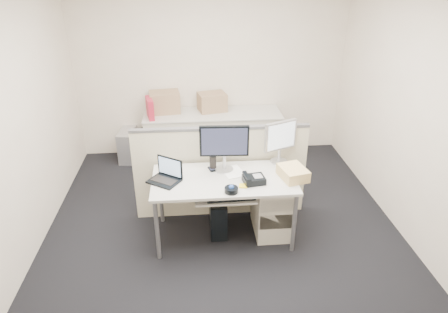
{
  "coord_description": "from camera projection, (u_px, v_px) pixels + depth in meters",
  "views": [
    {
      "loc": [
        -0.31,
        -3.62,
        2.8
      ],
      "look_at": [
        0.01,
        0.15,
        0.91
      ],
      "focal_mm": 32.0,
      "sensor_mm": 36.0,
      "label": 1
    }
  ],
  "objects": [
    {
      "name": "floor",
      "position": [
        224.0,
        235.0,
        4.5
      ],
      "size": [
        4.0,
        4.5,
        0.01
      ],
      "primitive_type": "cube",
      "color": "black",
      "rests_on": "ground"
    },
    {
      "name": "wall_back",
      "position": [
        211.0,
        67.0,
        5.9
      ],
      "size": [
        4.0,
        0.02,
        2.7
      ],
      "primitive_type": "cube",
      "color": "silver",
      "rests_on": "ground"
    },
    {
      "name": "wall_front",
      "position": [
        264.0,
        299.0,
        1.89
      ],
      "size": [
        4.0,
        0.02,
        2.7
      ],
      "primitive_type": "cube",
      "color": "silver",
      "rests_on": "ground"
    },
    {
      "name": "wall_left",
      "position": [
        12.0,
        130.0,
        3.74
      ],
      "size": [
        0.02,
        4.5,
        2.7
      ],
      "primitive_type": "cube",
      "color": "silver",
      "rests_on": "ground"
    },
    {
      "name": "wall_right",
      "position": [
        420.0,
        117.0,
        4.05
      ],
      "size": [
        0.02,
        4.5,
        2.7
      ],
      "primitive_type": "cube",
      "color": "silver",
      "rests_on": "ground"
    },
    {
      "name": "desk",
      "position": [
        224.0,
        184.0,
        4.2
      ],
      "size": [
        1.5,
        0.75,
        0.73
      ],
      "color": "beige",
      "rests_on": "floor"
    },
    {
      "name": "keyboard_tray",
      "position": [
        225.0,
        196.0,
        4.06
      ],
      "size": [
        0.62,
        0.32,
        0.02
      ],
      "primitive_type": "cube",
      "color": "beige",
      "rests_on": "desk"
    },
    {
      "name": "drawer_pedestal",
      "position": [
        273.0,
        206.0,
        4.44
      ],
      "size": [
        0.4,
        0.55,
        0.65
      ],
      "primitive_type": "cube",
      "color": "beige",
      "rests_on": "floor"
    },
    {
      "name": "cubicle_partition",
      "position": [
        221.0,
        173.0,
        4.65
      ],
      "size": [
        2.0,
        0.06,
        1.1
      ],
      "primitive_type": "cube",
      "color": "beige",
      "rests_on": "floor"
    },
    {
      "name": "back_counter",
      "position": [
        213.0,
        137.0,
        6.06
      ],
      "size": [
        2.0,
        0.6,
        0.72
      ],
      "primitive_type": "cube",
      "color": "beige",
      "rests_on": "floor"
    },
    {
      "name": "monitor_main",
      "position": [
        224.0,
        149.0,
        4.22
      ],
      "size": [
        0.53,
        0.23,
        0.52
      ],
      "primitive_type": "cube",
      "rotation": [
        0.0,
        0.0,
        -0.06
      ],
      "color": "black",
      "rests_on": "desk"
    },
    {
      "name": "monitor_small",
      "position": [
        280.0,
        143.0,
        4.4
      ],
      "size": [
        0.44,
        0.34,
        0.48
      ],
      "primitive_type": "cube",
      "rotation": [
        0.0,
        0.0,
        0.41
      ],
      "color": "#B7B7BC",
      "rests_on": "desk"
    },
    {
      "name": "laptop",
      "position": [
        163.0,
        172.0,
        4.06
      ],
      "size": [
        0.38,
        0.36,
        0.23
      ],
      "primitive_type": "cube",
      "rotation": [
        0.0,
        0.0,
        -0.59
      ],
      "color": "black",
      "rests_on": "desk"
    },
    {
      "name": "trackball",
      "position": [
        231.0,
        190.0,
        3.92
      ],
      "size": [
        0.14,
        0.14,
        0.05
      ],
      "primitive_type": "cylinder",
      "rotation": [
        0.0,
        0.0,
        0.03
      ],
      "color": "black",
      "rests_on": "desk"
    },
    {
      "name": "desk_phone",
      "position": [
        254.0,
        180.0,
        4.08
      ],
      "size": [
        0.24,
        0.2,
        0.07
      ],
      "primitive_type": "cube",
      "rotation": [
        0.0,
        0.0,
        0.15
      ],
      "color": "black",
      "rests_on": "desk"
    },
    {
      "name": "paper_stack",
      "position": [
        233.0,
        172.0,
        4.29
      ],
      "size": [
        0.28,
        0.32,
        0.01
      ],
      "primitive_type": "cube",
      "rotation": [
        0.0,
        0.0,
        0.32
      ],
      "color": "white",
      "rests_on": "desk"
    },
    {
      "name": "sticky_pad",
      "position": [
        243.0,
        186.0,
        4.03
      ],
      "size": [
        0.09,
        0.09,
        0.01
      ],
      "primitive_type": "cube",
      "rotation": [
        0.0,
        0.0,
        -0.15
      ],
      "color": "yellow",
      "rests_on": "desk"
    },
    {
      "name": "travel_mug",
      "position": [
        213.0,
        162.0,
        4.33
      ],
      "size": [
        0.08,
        0.08,
        0.16
      ],
      "primitive_type": "cylinder",
      "rotation": [
        0.0,
        0.0,
        -0.11
      ],
      "color": "black",
      "rests_on": "desk"
    },
    {
      "name": "banana",
      "position": [
        252.0,
        183.0,
        4.05
      ],
      "size": [
        0.17,
        0.08,
        0.04
      ],
      "primitive_type": "ellipsoid",
      "rotation": [
        0.0,
        0.0,
        0.22
      ],
      "color": "gold",
      "rests_on": "desk"
    },
    {
      "name": "cellphone",
      "position": [
        212.0,
        169.0,
        4.34
      ],
      "size": [
        0.09,
        0.12,
        0.01
      ],
      "primitive_type": "cube",
      "rotation": [
        0.0,
        0.0,
        0.28
      ],
      "color": "black",
      "rests_on": "desk"
    },
    {
      "name": "manila_folders",
      "position": [
        293.0,
        173.0,
        4.16
      ],
      "size": [
        0.31,
        0.36,
        0.12
      ],
      "primitive_type": "cube",
      "rotation": [
        0.0,
        0.0,
        0.24
      ],
      "color": "#F7C685",
      "rests_on": "desk"
    },
    {
      "name": "keyboard",
      "position": [
        231.0,
        196.0,
        4.02
      ],
      "size": [
        0.5,
        0.2,
        0.03
      ],
      "primitive_type": "cube",
      "rotation": [
        0.0,
        0.0,
        0.05
      ],
      "color": "black",
      "rests_on": "keyboard_tray"
    },
    {
      "name": "pc_tower_desk",
      "position": [
        218.0,
        214.0,
        4.5
      ],
      "size": [
        0.19,
        0.45,
        0.42
      ],
      "primitive_type": "cube",
      "rotation": [
        0.0,
        0.0,
        -0.01
      ],
      "color": "black",
      "rests_on": "floor"
    },
    {
      "name": "pc_tower_spare_dark",
      "position": [
        145.0,
        145.0,
        6.13
      ],
      "size": [
        0.33,
        0.51,
        0.44
      ],
      "primitive_type": "cube",
      "rotation": [
        0.0,
        0.0,
        -0.32
      ],
      "color": "black",
      "rests_on": "floor"
    },
    {
      "name": "pc_tower_spare_silver",
      "position": [
        128.0,
        145.0,
        6.11
      ],
      "size": [
        0.26,
        0.52,
        0.47
      ],
      "primitive_type": "cube",
      "rotation": [
        0.0,
        0.0,
        -0.13
      ],
      "color": "#B7B7BC",
      "rests_on": "floor"
    },
    {
      "name": "cardboard_box_left",
      "position": [
        165.0,
        103.0,
        5.88
      ],
      "size": [
        0.47,
        0.37,
        0.32
      ],
      "primitive_type": "cube",
      "rotation": [
        0.0,
        0.0,
        0.12
      ],
      "color": "#917750",
      "rests_on": "back_counter"
    },
    {
      "name": "cardboard_box_right",
      "position": [
        212.0,
        103.0,
        5.94
      ],
      "size": [
        0.45,
        0.39,
        0.29
      ],
      "primitive_type": "cube",
      "rotation": [
        0.0,
        0.0,
        0.22
      ],
      "color": "#917750",
      "rests_on": "back_counter"
    },
    {
      "name": "red_binder",
      "position": [
        150.0,
        109.0,
        5.67
      ],
      "size": [
        0.14,
        0.33,
        0.3
      ],
      "primitive_type": "cube",
      "rotation": [
        0.0,
        0.0,
        0.22
      ],
      "color": "#B01D33",
      "rests_on": "back_counter"
    }
  ]
}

